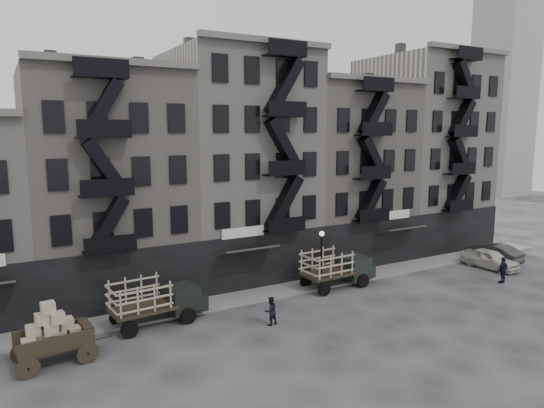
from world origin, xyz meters
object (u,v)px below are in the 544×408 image
wagon (51,329)px  stake_truck_east (337,265)px  car_east (490,259)px  policeman (503,270)px  pedestrian_mid (271,311)px  stake_truck_west (156,298)px  car_far (493,253)px

wagon → stake_truck_east: size_ratio=0.67×
stake_truck_east → car_east: 14.08m
wagon → policeman: 30.54m
pedestrian_mid → car_east: bearing=175.6°
car_east → pedestrian_mid: pedestrian_mid is taller
wagon → pedestrian_mid: (11.59, -1.06, -0.93)m
stake_truck_west → car_east: size_ratio=1.24×
car_east → policeman: 3.94m
policeman → stake_truck_east: bearing=-29.4°
stake_truck_east → car_east: stake_truck_east is taller
stake_truck_west → pedestrian_mid: (5.78, -3.40, -0.75)m
car_far → wagon: bearing=-2.2°
stake_truck_east → pedestrian_mid: (-7.55, -3.65, -0.77)m
car_far → pedestrian_mid: pedestrian_mid is taller
pedestrian_mid → policeman: 18.89m
car_east → stake_truck_east: bearing=165.3°
car_east → stake_truck_west: bearing=170.5°
stake_truck_west → car_east: 27.27m
car_far → policeman: 6.20m
wagon → stake_truck_west: (5.82, 2.35, -0.18)m
wagon → pedestrian_mid: bearing=-10.9°
stake_truck_east → stake_truck_west: bearing=178.7°
stake_truck_west → pedestrian_mid: 6.75m
stake_truck_east → policeman: stake_truck_east is taller
stake_truck_east → policeman: (11.27, -5.34, -0.63)m
pedestrian_mid → policeman: (18.82, -1.69, 0.14)m
car_east → policeman: policeman is taller
car_east → pedestrian_mid: (-21.40, -1.28, 0.06)m
wagon → stake_truck_west: size_ratio=0.67×
car_east → policeman: (-2.58, -2.97, 0.20)m
car_far → policeman: bearing=37.8°
wagon → car_far: wagon is taller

